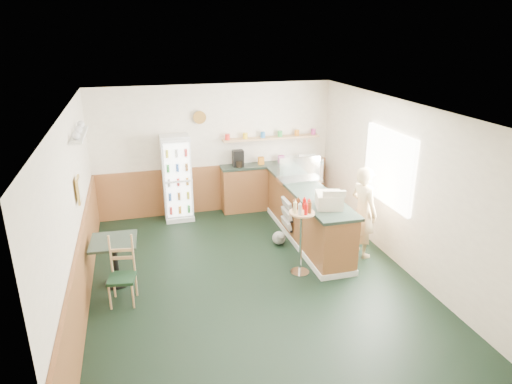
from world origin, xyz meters
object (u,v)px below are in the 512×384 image
object	(u,v)px
cash_register	(329,200)
shopkeeper	(363,212)
cafe_chair	(121,268)
drinks_fridge	(177,178)
condiment_stand	(301,226)
display_case	(300,170)
cafe_table	(115,253)

from	to	relation	value
cash_register	shopkeeper	size ratio (longest dim) A/B	0.27
cash_register	cafe_chair	world-z (taller)	cash_register
drinks_fridge	condiment_stand	world-z (taller)	drinks_fridge
display_case	shopkeeper	size ratio (longest dim) A/B	0.50
condiment_stand	cafe_chair	world-z (taller)	condiment_stand
cafe_table	display_case	bearing A→B (deg)	18.86
cash_register	cafe_chair	distance (m)	3.37
display_case	cafe_chair	size ratio (longest dim) A/B	0.81
cafe_table	cafe_chair	xyz separation A→B (m)	(0.09, -0.48, -0.00)
drinks_fridge	cafe_chair	bearing A→B (deg)	-111.40
shopkeeper	cafe_chair	distance (m)	4.03
display_case	condiment_stand	size ratio (longest dim) A/B	0.64
cash_register	condiment_stand	bearing A→B (deg)	-142.78
cash_register	condiment_stand	distance (m)	0.66
cash_register	shopkeeper	distance (m)	0.78
drinks_fridge	cash_register	size ratio (longest dim) A/B	4.09
display_case	condiment_stand	xyz separation A→B (m)	(-0.55, -1.59, -0.40)
display_case	cafe_table	size ratio (longest dim) A/B	1.08
display_case	shopkeeper	world-z (taller)	shopkeeper
display_case	condiment_stand	bearing A→B (deg)	-108.99
display_case	cash_register	size ratio (longest dim) A/B	1.88
display_case	shopkeeper	distance (m)	1.50
condiment_stand	display_case	bearing A→B (deg)	71.01
drinks_fridge	cafe_table	world-z (taller)	drinks_fridge
drinks_fridge	cafe_table	distance (m)	2.68
drinks_fridge	display_case	world-z (taller)	drinks_fridge
drinks_fridge	cash_register	bearing A→B (deg)	-49.53
cafe_chair	drinks_fridge	bearing A→B (deg)	77.96
cash_register	condiment_stand	xyz separation A→B (m)	(-0.55, -0.23, -0.29)
cash_register	display_case	bearing A→B (deg)	104.88
display_case	shopkeeper	bearing A→B (deg)	-60.91
drinks_fridge	display_case	bearing A→B (deg)	-28.70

